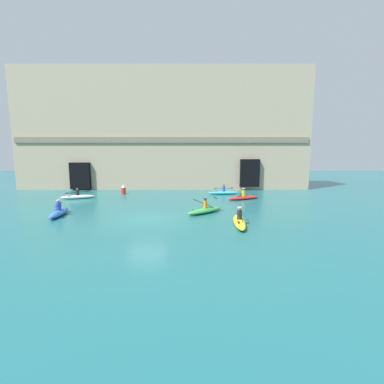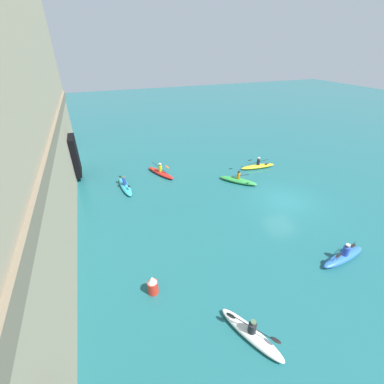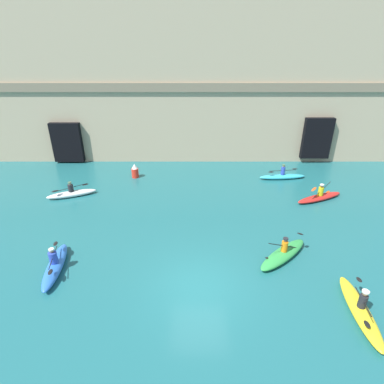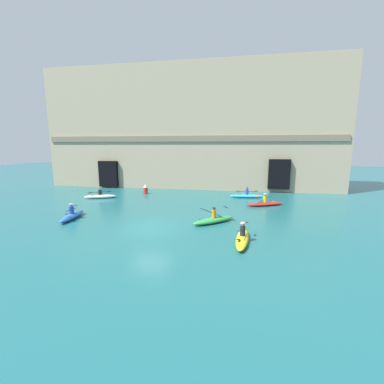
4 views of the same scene
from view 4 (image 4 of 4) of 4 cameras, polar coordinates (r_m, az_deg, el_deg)
name	(u,v)px [view 4 (image 4 of 4)]	position (r m, az deg, el deg)	size (l,w,h in m)	color
ground_plane	(150,228)	(17.15, -9.30, -7.94)	(120.00, 120.00, 0.00)	#1E6066
cliff_bluff	(190,129)	(34.13, -0.38, 13.83)	(36.68, 6.29, 15.00)	tan
kayak_white	(100,196)	(27.97, -19.74, -0.86)	(3.14, 1.77, 1.05)	white
kayak_green	(214,220)	(18.06, 4.86, -6.16)	(3.05, 2.87, 1.19)	green
kayak_blue	(72,216)	(20.92, -25.13, -4.75)	(1.07, 3.32, 1.14)	blue
kayak_red	(265,203)	(23.92, 15.87, -2.47)	(3.51, 2.06, 1.11)	red
kayak_yellow	(242,238)	(14.83, 11.12, -10.00)	(0.95, 3.61, 1.12)	yellow
kayak_cyan	(247,196)	(27.25, 12.08, -0.80)	(3.56, 1.03, 1.13)	#33B2C6
marker_buoy	(145,189)	(29.31, -10.32, 0.59)	(0.52, 0.52, 1.09)	red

